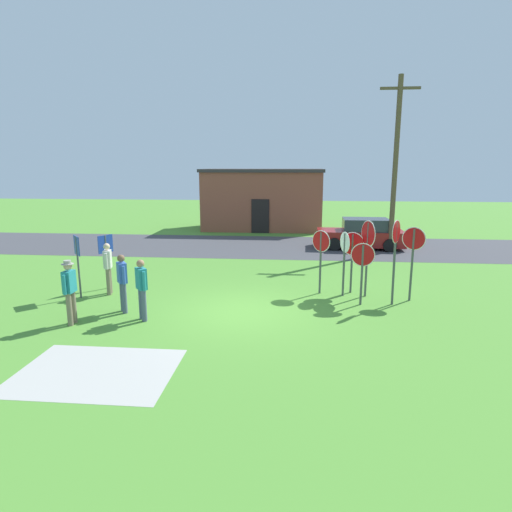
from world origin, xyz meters
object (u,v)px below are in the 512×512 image
Objects in this scene: utility_pole at (396,163)px; info_panel_leftmost at (77,255)px; stop_sign_low_front at (413,251)px; stop_sign_rear_right at (344,253)px; stop_sign_leaning_right at (395,248)px; stop_sign_nearest at (321,251)px; person_in_dark_shirt at (108,266)px; person_in_blue at (70,288)px; stop_sign_tallest at (362,263)px; info_panel_middle at (106,252)px; person_on_left at (122,280)px; stop_sign_leaning_left at (352,252)px; parked_car_on_street at (361,235)px; stop_sign_far_back at (368,244)px; person_in_teal at (142,286)px.

info_panel_leftmost is (-11.43, -8.55, -2.89)m from utility_pole.
stop_sign_low_front is 1.16× the size of info_panel_leftmost.
stop_sign_rear_right is 1.62m from stop_sign_leaning_right.
person_in_dark_shirt is at bearing -174.27° from stop_sign_nearest.
stop_sign_low_front is 1.34× the size of person_in_blue.
stop_sign_low_front is 1.22× the size of stop_sign_tallest.
info_panel_leftmost is (-9.75, -0.20, -0.37)m from stop_sign_leaning_right.
info_panel_leftmost is 1.08× the size of info_panel_middle.
stop_sign_tallest is 7.02m from person_on_left.
person_in_blue is 0.94× the size of info_panel_middle.
person_on_left is (-6.75, -2.56, -0.44)m from stop_sign_leaning_left.
parked_car_on_street is at bearing 42.82° from info_panel_leftmost.
person_in_blue is 1.03× the size of person_in_dark_shirt.
stop_sign_leaning_right reaches higher than stop_sign_far_back.
stop_sign_nearest reaches higher than stop_sign_tallest.
person_on_left is at bearing -55.42° from person_in_dark_shirt.
stop_sign_nearest is at bearing 155.29° from stop_sign_leaning_right.
stop_sign_far_back is at bearing 0.67° from stop_sign_rear_right.
stop_sign_low_front is (-1.04, -7.90, -2.69)m from utility_pole.
stop_sign_nearest is (-2.12, 0.98, -0.32)m from stop_sign_leaning_right.
person_in_teal is 3.26m from info_panel_leftmost.
person_in_blue is (-9.47, -2.90, -0.59)m from stop_sign_low_front.
utility_pole is 4.84× the size of person_on_left.
person_on_left and person_in_dark_shirt have the same top height.
stop_sign_nearest is (-1.45, 0.20, -0.28)m from stop_sign_far_back.
stop_sign_leaning_left is 1.02× the size of info_panel_leftmost.
person_in_blue is at bearing -165.13° from person_in_teal.
utility_pole is 3.90× the size of stop_sign_rear_right.
person_in_dark_shirt is at bearing -179.09° from stop_sign_low_front.
stop_sign_tallest is 1.06m from stop_sign_leaning_right.
stop_sign_far_back is 7.00m from person_in_teal.
info_panel_leftmost is at bearing 112.08° from person_in_blue.
person_on_left is (-8.48, -1.84, -0.62)m from stop_sign_low_front.
parked_car_on_street is 9.43m from stop_sign_tallest.
utility_pole is 8.76m from stop_sign_nearest.
stop_sign_nearest reaches higher than person_in_blue.
info_panel_leftmost reaches higher than stop_sign_tallest.
person_on_left reaches higher than parked_car_on_street.
parked_car_on_street is at bearing 87.51° from stop_sign_leaning_right.
person_in_dark_shirt is at bearing 177.19° from stop_sign_tallest.
stop_sign_leaning_left reaches higher than stop_sign_tallest.
stop_sign_leaning_right is at bearing -29.05° from stop_sign_rear_right.
stop_sign_leaning_right is 1.53× the size of person_in_teal.
stop_sign_low_front is 9.98m from info_panel_middle.
person_in_dark_shirt is 0.78m from info_panel_middle.
person_in_teal is at bearing -164.23° from stop_sign_leaning_right.
stop_sign_nearest is 6.21m from person_on_left.
stop_sign_tallest is at bearing 10.65° from person_on_left.
person_in_dark_shirt is at bearing 178.18° from stop_sign_leaning_right.
stop_sign_low_front is (0.24, -8.76, 0.89)m from parked_car_on_street.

